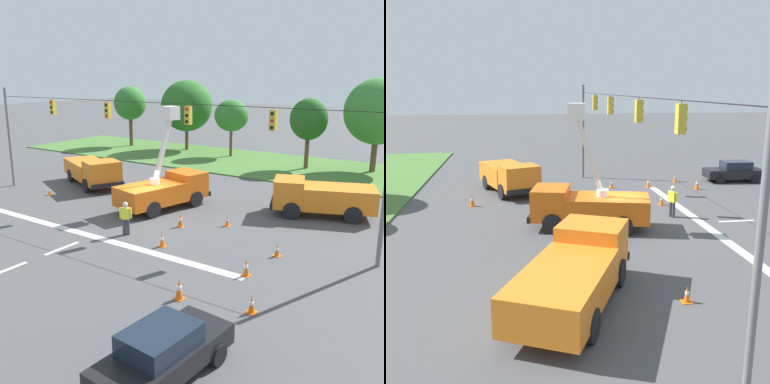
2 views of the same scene
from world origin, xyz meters
The scene contains 23 objects.
ground_plane centered at (0.00, 0.00, 0.00)m, with size 200.00×200.00×0.00m, color #4C4C4F.
grass_verge centered at (0.00, 18.00, 0.05)m, with size 56.00×12.00×0.10m, color #477533.
lane_markings centered at (0.00, -5.87, 0.00)m, with size 17.60×15.25×0.01m.
signal_gantry centered at (0.01, 0.00, 4.58)m, with size 26.20×0.33×7.20m.
tree_far_west centered at (-18.62, 19.45, 4.92)m, with size 3.53×3.82×6.84m.
tree_west centered at (-11.64, 20.72, 4.82)m, with size 5.54×5.64×7.53m.
tree_centre centered at (-5.60, 19.84, 4.14)m, with size 3.42×3.30×5.73m.
tree_east centered at (2.92, 18.21, 4.35)m, with size 3.28×2.89×6.17m.
tree_far_east centered at (8.10, 20.06, 5.15)m, with size 5.46×5.63×7.90m.
utility_truck_bucket_lift centered at (-0.04, 1.77, 1.29)m, with size 3.67×6.36×6.26m.
utility_truck_support_near centered at (8.49, 5.71, 1.17)m, with size 6.38×4.32×2.13m.
utility_truck_support_far centered at (-8.12, 3.43, 1.15)m, with size 7.11×5.02×2.18m.
sedan_black centered at (9.87, -11.15, 0.79)m, with size 2.15×4.41×1.56m.
road_worker centered at (1.24, -3.21, 1.00)m, with size 0.58×0.41×1.77m.
traffic_cone_foreground_right centered at (10.27, -6.67, 0.30)m, with size 0.36×0.36×0.63m.
traffic_cone_mid_left centered at (4.90, 0.97, 0.28)m, with size 0.36×0.36×0.59m.
traffic_cone_mid_right centered at (-8.56, -0.25, 0.27)m, with size 0.36×0.36×0.58m.
traffic_cone_near_bucket centered at (3.82, -3.47, 0.33)m, with size 0.36×0.36×0.68m.
traffic_cone_lane_edge_a centered at (2.86, -0.63, 0.38)m, with size 0.36×0.36×0.77m.
traffic_cone_lane_edge_b centered at (8.72, -4.11, 0.35)m, with size 0.36×0.36×0.72m.
traffic_cone_far_left centered at (8.93, -1.47, 0.28)m, with size 0.36×0.36×0.60m.
traffic_cone_far_right centered at (5.10, 7.94, 0.37)m, with size 0.36×0.36×0.75m.
traffic_cone_centre_line centered at (7.60, -7.29, 0.40)m, with size 0.36×0.36×0.81m.
Camera 1 is at (16.53, -19.52, 8.07)m, focal length 42.00 mm.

